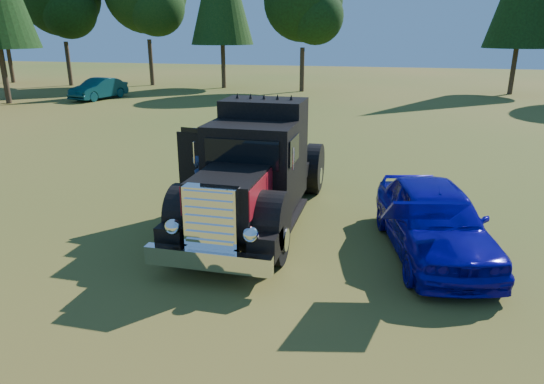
{
  "coord_description": "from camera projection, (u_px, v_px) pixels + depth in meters",
  "views": [
    {
      "loc": [
        3.21,
        -9.81,
        4.62
      ],
      "look_at": [
        0.68,
        0.47,
        1.11
      ],
      "focal_mm": 32.0,
      "sensor_mm": 36.0,
      "label": 1
    }
  ],
  "objects": [
    {
      "name": "hotrod_coupe",
      "position": [
        434.0,
        219.0,
        10.39
      ],
      "size": [
        2.83,
        4.94,
        1.89
      ],
      "color": "#1B07A6",
      "rests_on": "ground"
    },
    {
      "name": "spectator_near",
      "position": [
        202.0,
        188.0,
        12.3
      ],
      "size": [
        0.46,
        0.65,
        1.68
      ],
      "primitive_type": "imported",
      "rotation": [
        0.0,
        0.0,
        1.47
      ],
      "color": "#1C2F43",
      "rests_on": "ground"
    },
    {
      "name": "diamond_t_truck",
      "position": [
        255.0,
        174.0,
        11.92
      ],
      "size": [
        3.38,
        7.16,
        3.0
      ],
      "color": "black",
      "rests_on": "ground"
    },
    {
      "name": "spectator_far",
      "position": [
        202.0,
        180.0,
        12.83
      ],
      "size": [
        1.01,
        1.07,
        1.74
      ],
      "primitive_type": "imported",
      "rotation": [
        0.0,
        0.0,
        1.0
      ],
      "color": "#1A2A3E",
      "rests_on": "ground"
    },
    {
      "name": "distant_teal_car",
      "position": [
        99.0,
        89.0,
        34.51
      ],
      "size": [
        2.38,
        4.68,
        1.47
      ],
      "primitive_type": "imported",
      "rotation": [
        0.0,
        0.0,
        -0.19
      ],
      "color": "#09313A",
      "rests_on": "ground"
    },
    {
      "name": "ground",
      "position": [
        239.0,
        241.0,
        11.22
      ],
      "size": [
        120.0,
        120.0,
        0.0
      ],
      "primitive_type": "plane",
      "color": "#33581A",
      "rests_on": "ground"
    }
  ]
}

